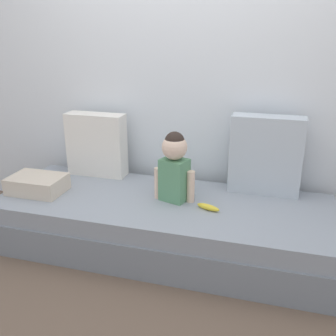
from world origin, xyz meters
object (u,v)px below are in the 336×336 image
Objects in this scene: toddler at (174,164)px; throw_pillow_right at (266,155)px; couch at (163,224)px; banana at (208,207)px; folded_blanket at (37,184)px; throw_pillow_left at (97,145)px.

throw_pillow_right is at bearing 27.98° from toddler.
throw_pillow_right is (0.68, 0.35, 0.48)m from couch.
banana is at bearing -20.15° from toddler.
couch is 0.90m from throw_pillow_right.
folded_blanket is at bearing -171.77° from toddler.
throw_pillow_right reaches higher than throw_pillow_left.
couch is at bearing -152.34° from throw_pillow_right.
folded_blanket is (-0.27, -0.47, -0.20)m from throw_pillow_left.
couch is 14.45× the size of banana.
throw_pillow_right reaches higher than couch.
couch is 4.25× the size of throw_pillow_right.
toddler is at bearing 8.23° from folded_blanket.
banana is at bearing 2.25° from folded_blanket.
banana is at bearing -10.54° from couch.
throw_pillow_left is (-0.68, 0.35, 0.45)m from couch.
toddler is at bearing -23.13° from throw_pillow_left.
folded_blanket is at bearing -173.17° from couch.
couch is 0.46m from toddler.
throw_pillow_left is at bearing 157.63° from banana.
banana is 0.42× the size of folded_blanket.
throw_pillow_left is 0.81m from toddler.
banana is (1.01, -0.42, -0.24)m from throw_pillow_left.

